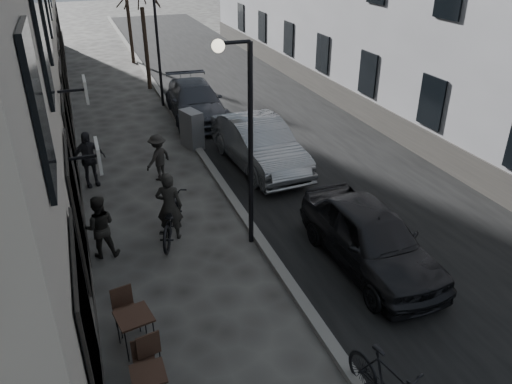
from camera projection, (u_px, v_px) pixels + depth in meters
road at (257, 109)px, 22.28m from camera, size 7.30×60.00×0.00m
kerb at (177, 117)px, 21.15m from camera, size 0.25×60.00×0.12m
streetlamp_near at (243, 125)px, 11.27m from camera, size 0.90×0.28×5.09m
streetlamp_far at (153, 34)px, 21.26m from camera, size 0.90×0.28×5.09m
bistro_set_c at (135, 328)px, 9.31m from camera, size 0.74×1.60×0.91m
utility_cabinet at (192, 129)px, 18.08m from camera, size 0.75×1.02×1.37m
bicycle at (170, 218)px, 12.70m from camera, size 1.44×2.25×1.12m
cyclist_rider at (169, 206)px, 12.54m from camera, size 0.78×0.64×1.83m
pedestrian_near at (99, 227)px, 11.87m from camera, size 0.84×0.68×1.61m
pedestrian_mid at (158, 157)px, 15.65m from camera, size 1.11×1.04×1.51m
pedestrian_far at (88, 159)px, 15.21m from camera, size 1.10×0.63×1.77m
car_near at (370, 237)px, 11.55m from camera, size 1.88×4.49×1.52m
car_mid at (259, 144)px, 16.51m from camera, size 2.05×5.00×1.61m
car_far at (195, 101)px, 20.88m from camera, size 2.38×5.23×1.49m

